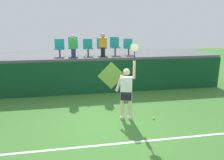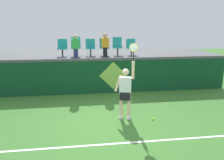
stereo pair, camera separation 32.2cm
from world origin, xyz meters
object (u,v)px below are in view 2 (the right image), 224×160
(tennis_ball, at_px, (153,119))
(water_bottle, at_px, (88,55))
(stadium_chair_0, at_px, (62,47))
(stadium_chair_2, at_px, (90,47))
(stadium_chair_3, at_px, (104,46))
(stadium_chair_5, at_px, (131,46))
(stadium_chair_4, at_px, (117,45))
(spectator_0, at_px, (105,44))
(stadium_chair_1, at_px, (76,46))
(spectator_1, at_px, (76,46))
(tennis_player, at_px, (125,91))

(tennis_ball, xyz_separation_m, water_bottle, (-1.99, 3.33, 1.71))
(stadium_chair_0, xyz_separation_m, stadium_chair_2, (1.30, -0.00, -0.00))
(water_bottle, xyz_separation_m, stadium_chair_3, (0.79, 0.67, 0.33))
(stadium_chair_0, bearing_deg, stadium_chair_5, 0.00)
(stadium_chair_4, bearing_deg, stadium_chair_5, -0.39)
(tennis_ball, height_order, water_bottle, water_bottle)
(water_bottle, xyz_separation_m, spectator_0, (0.79, 0.26, 0.44))
(stadium_chair_0, relative_size, stadium_chair_4, 0.92)
(stadium_chair_2, distance_m, spectator_0, 0.79)
(stadium_chair_0, height_order, stadium_chair_3, stadium_chair_3)
(water_bottle, height_order, stadium_chair_0, stadium_chair_0)
(stadium_chair_1, bearing_deg, stadium_chair_0, -179.66)
(stadium_chair_4, distance_m, spectator_0, 0.76)
(stadium_chair_3, bearing_deg, stadium_chair_4, 0.31)
(stadium_chair_3, distance_m, spectator_1, 1.42)
(tennis_player, distance_m, spectator_1, 3.83)
(stadium_chair_1, bearing_deg, tennis_ball, -57.54)
(stadium_chair_0, xyz_separation_m, stadium_chair_3, (1.97, 0.00, 0.02))
(water_bottle, bearing_deg, spectator_0, 17.99)
(stadium_chair_0, distance_m, stadium_chair_4, 2.60)
(tennis_ball, bearing_deg, water_bottle, 120.91)
(stadium_chair_0, relative_size, stadium_chair_3, 0.96)
(water_bottle, distance_m, spectator_1, 0.71)
(tennis_ball, xyz_separation_m, stadium_chair_1, (-2.54, 3.99, 2.08))
(water_bottle, bearing_deg, stadium_chair_0, 150.48)
(tennis_player, bearing_deg, stadium_chair_5, 75.08)
(tennis_ball, relative_size, stadium_chair_4, 0.08)
(stadium_chair_3, bearing_deg, tennis_ball, -73.30)
(stadium_chair_4, bearing_deg, spectator_0, -147.15)
(water_bottle, height_order, spectator_1, spectator_1)
(stadium_chair_5, bearing_deg, stadium_chair_0, -180.00)
(stadium_chair_0, height_order, stadium_chair_4, stadium_chair_4)
(tennis_player, distance_m, stadium_chair_5, 3.98)
(stadium_chair_3, bearing_deg, tennis_player, -85.06)
(stadium_chair_0, bearing_deg, stadium_chair_2, -0.03)
(stadium_chair_1, xyz_separation_m, stadium_chair_5, (2.65, -0.00, -0.06))
(stadium_chair_2, xyz_separation_m, spectator_0, (0.66, -0.41, 0.13))
(water_bottle, xyz_separation_m, stadium_chair_4, (1.43, 0.67, 0.35))
(tennis_ball, xyz_separation_m, stadium_chair_2, (-1.86, 3.99, 2.02))
(tennis_ball, xyz_separation_m, spectator_1, (-2.54, 3.53, 2.12))
(spectator_0, bearing_deg, water_bottle, -162.01)
(stadium_chair_1, bearing_deg, water_bottle, -50.55)
(tennis_ball, xyz_separation_m, stadium_chair_5, (0.11, 3.99, 2.01))
(stadium_chair_3, height_order, stadium_chair_5, stadium_chair_3)
(tennis_player, height_order, stadium_chair_5, tennis_player)
(stadium_chair_3, height_order, spectator_0, spectator_0)
(stadium_chair_0, bearing_deg, spectator_0, -11.68)
(stadium_chair_5, bearing_deg, spectator_0, -162.73)
(stadium_chair_0, bearing_deg, stadium_chair_3, 0.04)
(stadium_chair_2, distance_m, stadium_chair_3, 0.66)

